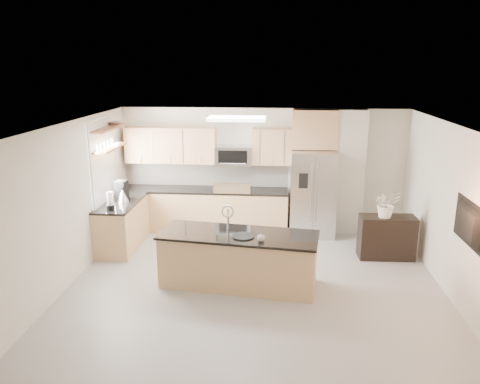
# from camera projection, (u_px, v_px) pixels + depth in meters

# --- Properties ---
(floor) EXTENTS (6.50, 6.50, 0.00)m
(floor) POSITION_uv_depth(u_px,v_px,m) (253.00, 297.00, 7.24)
(floor) COLOR #9F9D97
(floor) RESTS_ON ground
(ceiling) EXTENTS (6.00, 6.50, 0.02)m
(ceiling) POSITION_uv_depth(u_px,v_px,m) (255.00, 129.00, 6.55)
(ceiling) COLOR white
(ceiling) RESTS_ON wall_back
(wall_back) EXTENTS (6.00, 0.02, 2.60)m
(wall_back) POSITION_uv_depth(u_px,v_px,m) (262.00, 169.00, 10.02)
(wall_back) COLOR beige
(wall_back) RESTS_ON floor
(wall_front) EXTENTS (6.00, 0.02, 2.60)m
(wall_front) POSITION_uv_depth(u_px,v_px,m) (232.00, 343.00, 3.77)
(wall_front) COLOR beige
(wall_front) RESTS_ON floor
(wall_left) EXTENTS (0.02, 6.50, 2.60)m
(wall_left) POSITION_uv_depth(u_px,v_px,m) (58.00, 212.00, 7.14)
(wall_left) COLOR beige
(wall_left) RESTS_ON floor
(wall_right) EXTENTS (0.02, 6.50, 2.60)m
(wall_right) POSITION_uv_depth(u_px,v_px,m) (464.00, 222.00, 6.65)
(wall_right) COLOR beige
(wall_right) RESTS_ON floor
(back_counter) EXTENTS (3.55, 0.66, 1.44)m
(back_counter) POSITION_uv_depth(u_px,v_px,m) (204.00, 209.00, 10.03)
(back_counter) COLOR tan
(back_counter) RESTS_ON floor
(left_counter) EXTENTS (0.66, 1.50, 0.92)m
(left_counter) POSITION_uv_depth(u_px,v_px,m) (122.00, 224.00, 9.11)
(left_counter) COLOR tan
(left_counter) RESTS_ON floor
(range) EXTENTS (0.76, 0.64, 1.14)m
(range) POSITION_uv_depth(u_px,v_px,m) (233.00, 210.00, 9.97)
(range) COLOR black
(range) RESTS_ON floor
(upper_cabinets) EXTENTS (3.50, 0.33, 0.75)m
(upper_cabinets) POSITION_uv_depth(u_px,v_px,m) (200.00, 146.00, 9.83)
(upper_cabinets) COLOR tan
(upper_cabinets) RESTS_ON wall_back
(microwave) EXTENTS (0.76, 0.40, 0.40)m
(microwave) POSITION_uv_depth(u_px,v_px,m) (234.00, 156.00, 9.78)
(microwave) COLOR #B4B4B6
(microwave) RESTS_ON upper_cabinets
(refrigerator) EXTENTS (0.92, 0.78, 1.78)m
(refrigerator) POSITION_uv_depth(u_px,v_px,m) (313.00, 193.00, 9.68)
(refrigerator) COLOR #B4B4B6
(refrigerator) RESTS_ON floor
(partition_column) EXTENTS (0.60, 0.30, 2.60)m
(partition_column) POSITION_uv_depth(u_px,v_px,m) (349.00, 172.00, 9.73)
(partition_column) COLOR beige
(partition_column) RESTS_ON floor
(window) EXTENTS (0.04, 1.15, 1.65)m
(window) POSITION_uv_depth(u_px,v_px,m) (102.00, 164.00, 8.82)
(window) COLOR white
(window) RESTS_ON wall_left
(shelf_lower) EXTENTS (0.30, 1.20, 0.04)m
(shelf_lower) POSITION_uv_depth(u_px,v_px,m) (109.00, 148.00, 8.83)
(shelf_lower) COLOR brown
(shelf_lower) RESTS_ON wall_left
(shelf_upper) EXTENTS (0.30, 1.20, 0.04)m
(shelf_upper) POSITION_uv_depth(u_px,v_px,m) (108.00, 128.00, 8.73)
(shelf_upper) COLOR brown
(shelf_upper) RESTS_ON wall_left
(ceiling_fixture) EXTENTS (1.00, 0.50, 0.06)m
(ceiling_fixture) POSITION_uv_depth(u_px,v_px,m) (237.00, 119.00, 8.13)
(ceiling_fixture) COLOR white
(ceiling_fixture) RESTS_ON ceiling
(island) EXTENTS (2.61, 1.22, 1.30)m
(island) POSITION_uv_depth(u_px,v_px,m) (239.00, 259.00, 7.54)
(island) COLOR tan
(island) RESTS_ON floor
(credenza) EXTENTS (1.02, 0.46, 0.80)m
(credenza) POSITION_uv_depth(u_px,v_px,m) (387.00, 237.00, 8.60)
(credenza) COLOR black
(credenza) RESTS_ON floor
(cup) EXTENTS (0.13, 0.13, 0.09)m
(cup) POSITION_uv_depth(u_px,v_px,m) (261.00, 238.00, 7.11)
(cup) COLOR white
(cup) RESTS_ON island
(platter) EXTENTS (0.36, 0.36, 0.02)m
(platter) POSITION_uv_depth(u_px,v_px,m) (243.00, 236.00, 7.29)
(platter) COLOR black
(platter) RESTS_ON island
(blender) EXTENTS (0.15, 0.15, 0.34)m
(blender) POSITION_uv_depth(u_px,v_px,m) (110.00, 202.00, 8.44)
(blender) COLOR black
(blender) RESTS_ON left_counter
(kettle) EXTENTS (0.22, 0.22, 0.28)m
(kettle) POSITION_uv_depth(u_px,v_px,m) (123.00, 196.00, 8.96)
(kettle) COLOR #B4B4B6
(kettle) RESTS_ON left_counter
(coffee_maker) EXTENTS (0.22, 0.26, 0.37)m
(coffee_maker) POSITION_uv_depth(u_px,v_px,m) (122.00, 191.00, 9.10)
(coffee_maker) COLOR black
(coffee_maker) RESTS_ON left_counter
(bowl) EXTENTS (0.39, 0.39, 0.09)m
(bowl) POSITION_uv_depth(u_px,v_px,m) (115.00, 122.00, 9.09)
(bowl) COLOR #B4B4B6
(bowl) RESTS_ON shelf_upper
(flower_vase) EXTENTS (0.77, 0.69, 0.77)m
(flower_vase) POSITION_uv_depth(u_px,v_px,m) (387.00, 197.00, 8.35)
(flower_vase) COLOR white
(flower_vase) RESTS_ON credenza
(television) EXTENTS (0.14, 1.08, 0.62)m
(television) POSITION_uv_depth(u_px,v_px,m) (464.00, 223.00, 6.45)
(television) COLOR black
(television) RESTS_ON wall_right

